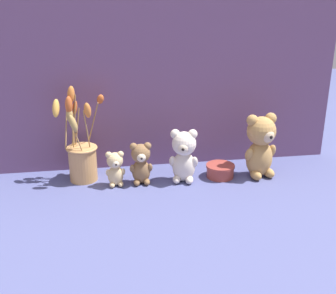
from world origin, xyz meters
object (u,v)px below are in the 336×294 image
teddy_bear_large (260,144)px  flower_vase (81,153)px  teddy_bear_small (141,162)px  teddy_bear_medium (184,155)px  decorative_tin_tall (220,171)px  teddy_bear_tiny (115,168)px

teddy_bear_large → flower_vase: (-0.62, 0.06, -0.02)m
teddy_bear_small → teddy_bear_large: bearing=-0.3°
teddy_bear_medium → decorative_tin_tall: size_ratio=1.84×
teddy_bear_tiny → flower_vase: size_ratio=0.38×
teddy_bear_large → teddy_bear_tiny: size_ratio=1.85×
flower_vase → teddy_bear_large: bearing=-5.9°
flower_vase → teddy_bear_small: bearing=-17.0°
flower_vase → decorative_tin_tall: bearing=-6.3°
teddy_bear_large → decorative_tin_tall: (-0.14, 0.01, -0.10)m
teddy_bear_large → flower_vase: size_ratio=0.70×
flower_vase → teddy_bear_tiny: bearing=-30.1°
teddy_bear_tiny → decorative_tin_tall: 0.37m
teddy_bear_large → decorative_tin_tall: teddy_bear_large is taller
flower_vase → decorative_tin_tall: size_ratio=3.25×
teddy_bear_medium → flower_vase: size_ratio=0.57×
teddy_bear_tiny → flower_vase: bearing=149.9°
teddy_bear_tiny → flower_vase: flower_vase is taller
teddy_bear_small → teddy_bear_tiny: (-0.09, -0.00, -0.01)m
teddy_bear_tiny → teddy_bear_medium: bearing=0.3°
teddy_bear_small → decorative_tin_tall: 0.29m
teddy_bear_small → flower_vase: size_ratio=0.45×
flower_vase → teddy_bear_medium: bearing=-10.4°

